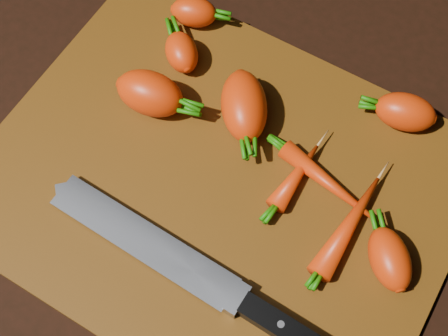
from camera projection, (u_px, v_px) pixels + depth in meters
The scene contains 12 objects.
ground at pixel (219, 189), 0.69m from camera, with size 2.00×2.00×0.01m, color black.
cutting_board at pixel (219, 185), 0.68m from camera, with size 0.50×0.40×0.01m, color brown.
carrot_0 at pixel (150, 93), 0.69m from camera, with size 0.08×0.05×0.05m, color #EB3A0C.
carrot_1 at pixel (182, 52), 0.72m from camera, with size 0.05×0.04×0.04m, color #EB3A0C.
carrot_2 at pixel (244, 106), 0.68m from camera, with size 0.09×0.05×0.05m, color #EB3A0C.
carrot_3 at pixel (405, 112), 0.69m from camera, with size 0.07×0.04×0.04m, color #EB3A0C.
carrot_4 at pixel (194, 12), 0.75m from camera, with size 0.06×0.04×0.04m, color #EB3A0C.
carrot_5 at pixel (390, 259), 0.62m from camera, with size 0.07×0.04×0.04m, color #EB3A0C.
carrot_6 at pixel (349, 225), 0.64m from camera, with size 0.13×0.03×0.03m, color #EB3A0C.
carrot_7 at pixel (330, 184), 0.66m from camera, with size 0.13×0.02×0.02m, color #EB3A0C.
carrot_8 at pixel (296, 176), 0.66m from camera, with size 0.09×0.02×0.02m, color #EB3A0C.
knife at pixel (160, 251), 0.63m from camera, with size 0.35×0.04×0.02m.
Camera 1 is at (0.15, -0.23, 0.63)m, focal length 50.00 mm.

